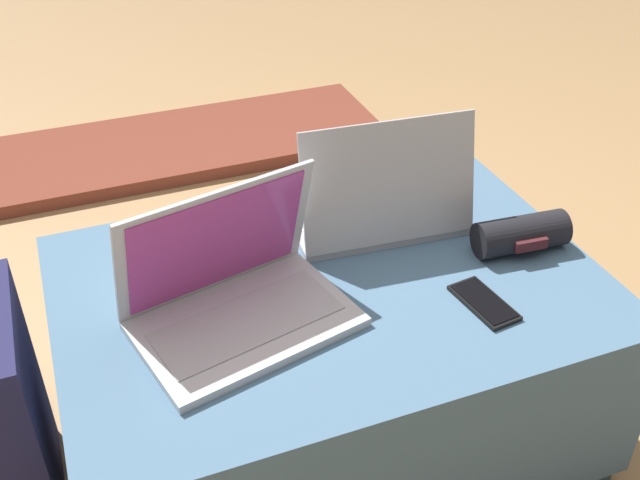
{
  "coord_description": "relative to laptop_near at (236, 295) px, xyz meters",
  "views": [
    {
      "loc": [
        -0.41,
        -1.01,
        1.25
      ],
      "look_at": [
        -0.01,
        0.02,
        0.49
      ],
      "focal_mm": 42.0,
      "sensor_mm": 36.0,
      "label": 1
    }
  ],
  "objects": [
    {
      "name": "laptop_far",
      "position": [
        0.34,
        0.18,
        0.0
      ],
      "size": [
        0.36,
        0.27,
        0.25
      ],
      "rotation": [
        0.0,
        0.0,
        3.06
      ],
      "color": "#B7B7BC",
      "rests_on": "ottoman"
    },
    {
      "name": "wrist_brace",
      "position": [
        0.57,
        -0.0,
        -0.01
      ],
      "size": [
        0.19,
        0.09,
        0.07
      ],
      "rotation": [
        0.0,
        0.0,
        3.06
      ],
      "color": "black",
      "rests_on": "ottoman"
    },
    {
      "name": "cell_phone",
      "position": [
        0.41,
        -0.12,
        -0.05
      ],
      "size": [
        0.08,
        0.14,
        0.01
      ],
      "rotation": [
        0.0,
        0.0,
        3.27
      ],
      "color": "black",
      "rests_on": "ottoman"
    },
    {
      "name": "laptop_near",
      "position": [
        0.0,
        0.0,
        0.0
      ],
      "size": [
        0.4,
        0.31,
        0.24
      ],
      "rotation": [
        0.0,
        0.0,
        0.23
      ],
      "color": "silver",
      "rests_on": "ottoman"
    },
    {
      "name": "ground_plane",
      "position": [
        0.19,
        0.04,
        -0.46
      ],
      "size": [
        14.0,
        14.0,
        0.0
      ],
      "primitive_type": "plane",
      "color": "tan"
    },
    {
      "name": "ottoman",
      "position": [
        0.19,
        0.04,
        -0.25
      ],
      "size": [
        0.99,
        0.68,
        0.41
      ],
      "color": "#2A3D4E",
      "rests_on": "ground_plane"
    },
    {
      "name": "fireplace_hearth",
      "position": [
        0.19,
        1.42,
        -0.44
      ],
      "size": [
        1.4,
        0.5,
        0.04
      ],
      "color": "brown",
      "rests_on": "ground_plane"
    }
  ]
}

